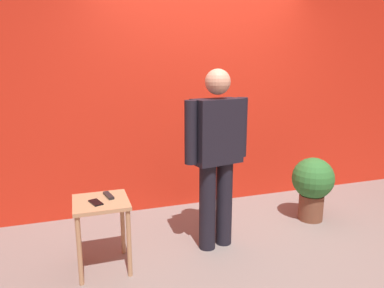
# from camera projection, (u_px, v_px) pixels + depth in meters

# --- Properties ---
(ground_plane) EXTENTS (12.00, 12.00, 0.00)m
(ground_plane) POSITION_uv_depth(u_px,v_px,m) (252.00, 254.00, 3.15)
(ground_plane) COLOR gray
(back_wall_red) EXTENTS (6.27, 0.12, 3.17)m
(back_wall_red) POSITION_uv_depth(u_px,v_px,m) (201.00, 71.00, 4.06)
(back_wall_red) COLOR red
(back_wall_red) RESTS_ON ground_plane
(standing_person) EXTENTS (0.64, 0.30, 1.61)m
(standing_person) POSITION_uv_depth(u_px,v_px,m) (217.00, 151.00, 3.11)
(standing_person) COLOR black
(standing_person) RESTS_ON ground_plane
(side_table) EXTENTS (0.43, 0.43, 0.59)m
(side_table) POSITION_uv_depth(u_px,v_px,m) (101.00, 214.00, 2.83)
(side_table) COLOR tan
(side_table) RESTS_ON ground_plane
(cell_phone) EXTENTS (0.11, 0.16, 0.01)m
(cell_phone) POSITION_uv_depth(u_px,v_px,m) (96.00, 202.00, 2.75)
(cell_phone) COLOR black
(cell_phone) RESTS_ON side_table
(tv_remote) EXTENTS (0.08, 0.18, 0.02)m
(tv_remote) POSITION_uv_depth(u_px,v_px,m) (109.00, 195.00, 2.89)
(tv_remote) COLOR black
(tv_remote) RESTS_ON side_table
(potted_plant) EXTENTS (0.44, 0.44, 0.69)m
(potted_plant) POSITION_uv_depth(u_px,v_px,m) (313.00, 184.00, 3.77)
(potted_plant) COLOR brown
(potted_plant) RESTS_ON ground_plane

